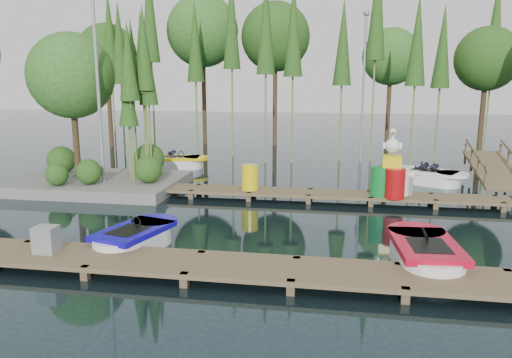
% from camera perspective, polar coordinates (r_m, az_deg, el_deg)
% --- Properties ---
extents(ground_plane, '(90.00, 90.00, 0.00)m').
position_cam_1_polar(ground_plane, '(15.06, -2.20, -4.42)').
color(ground_plane, '#1A2C32').
extents(near_dock, '(18.00, 1.50, 0.50)m').
position_cam_1_polar(near_dock, '(10.86, -7.18, -9.68)').
color(near_dock, brown).
rests_on(near_dock, ground).
extents(far_dock, '(15.00, 1.20, 0.50)m').
position_cam_1_polar(far_dock, '(17.24, 2.76, -1.57)').
color(far_dock, brown).
rests_on(far_dock, ground).
extents(island, '(6.20, 4.20, 6.75)m').
position_cam_1_polar(island, '(19.80, -18.53, 8.21)').
color(island, slate).
rests_on(island, ground).
extents(tree_screen, '(34.42, 18.53, 10.31)m').
position_cam_1_polar(tree_screen, '(25.34, -1.87, 16.05)').
color(tree_screen, '#3F2E1B').
rests_on(tree_screen, ground).
extents(lamp_island, '(0.30, 0.30, 7.25)m').
position_cam_1_polar(lamp_island, '(18.71, -17.70, 11.40)').
color(lamp_island, gray).
rests_on(lamp_island, ground).
extents(lamp_rear, '(0.30, 0.30, 7.25)m').
position_cam_1_polar(lamp_rear, '(25.18, 12.23, 11.60)').
color(lamp_rear, gray).
rests_on(lamp_rear, ground).
extents(ramp, '(1.50, 3.94, 1.49)m').
position_cam_1_polar(ramp, '(21.81, 25.51, 1.06)').
color(ramp, brown).
rests_on(ramp, ground).
extents(boat_blue, '(1.82, 2.80, 0.87)m').
position_cam_1_polar(boat_blue, '(12.66, -13.63, -6.69)').
color(boat_blue, white).
rests_on(boat_blue, ground).
extents(boat_red, '(1.55, 3.01, 0.98)m').
position_cam_1_polar(boat_red, '(11.75, 18.71, -8.29)').
color(boat_red, white).
rests_on(boat_red, ground).
extents(boat_yellow_far, '(2.67, 1.42, 1.28)m').
position_cam_1_polar(boat_yellow_far, '(23.39, -8.80, 1.92)').
color(boat_yellow_far, white).
rests_on(boat_yellow_far, ground).
extents(boat_white_far, '(2.89, 2.32, 1.25)m').
position_cam_1_polar(boat_white_far, '(20.76, 19.33, 0.19)').
color(boat_white_far, white).
rests_on(boat_white_far, ground).
extents(utility_cabinet, '(0.49, 0.42, 0.60)m').
position_cam_1_polar(utility_cabinet, '(12.12, -22.85, -6.39)').
color(utility_cabinet, gray).
rests_on(utility_cabinet, near_dock).
extents(yellow_barrel, '(0.58, 0.58, 0.87)m').
position_cam_1_polar(yellow_barrel, '(17.28, -0.70, 0.20)').
color(yellow_barrel, yellow).
rests_on(yellow_barrel, far_dock).
extents(drum_cluster, '(1.29, 1.18, 2.22)m').
position_cam_1_polar(drum_cluster, '(16.89, 15.26, 0.27)').
color(drum_cluster, '#0D772A').
rests_on(drum_cluster, far_dock).
extents(seagull_post, '(0.49, 0.27, 0.79)m').
position_cam_1_polar(seagull_post, '(17.15, 17.35, -0.10)').
color(seagull_post, gray).
rests_on(seagull_post, far_dock).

